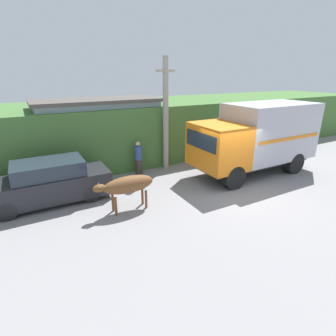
{
  "coord_description": "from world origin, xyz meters",
  "views": [
    {
      "loc": [
        -7.27,
        -7.46,
        4.63
      ],
      "look_at": [
        -2.68,
        0.89,
        1.18
      ],
      "focal_mm": 28.0,
      "sensor_mm": 36.0,
      "label": 1
    }
  ],
  "objects_px": {
    "parked_suv": "(48,183)",
    "pedestrian_on_hill": "(138,157)",
    "utility_pole": "(166,114)",
    "cargo_truck": "(258,136)",
    "brown_cow": "(128,185)"
  },
  "relations": [
    {
      "from": "cargo_truck",
      "to": "parked_suv",
      "type": "relative_size",
      "value": 1.4
    },
    {
      "from": "parked_suv",
      "to": "cargo_truck",
      "type": "bearing_deg",
      "value": -10.48
    },
    {
      "from": "brown_cow",
      "to": "pedestrian_on_hill",
      "type": "height_order",
      "value": "pedestrian_on_hill"
    },
    {
      "from": "parked_suv",
      "to": "utility_pole",
      "type": "relative_size",
      "value": 0.83
    },
    {
      "from": "pedestrian_on_hill",
      "to": "utility_pole",
      "type": "relative_size",
      "value": 0.3
    },
    {
      "from": "cargo_truck",
      "to": "brown_cow",
      "type": "height_order",
      "value": "cargo_truck"
    },
    {
      "from": "cargo_truck",
      "to": "pedestrian_on_hill",
      "type": "xyz_separation_m",
      "value": [
        -5.12,
        2.47,
        -0.92
      ]
    },
    {
      "from": "pedestrian_on_hill",
      "to": "utility_pole",
      "type": "xyz_separation_m",
      "value": [
        1.59,
        0.2,
        1.9
      ]
    },
    {
      "from": "pedestrian_on_hill",
      "to": "parked_suv",
      "type": "bearing_deg",
      "value": -5.5
    },
    {
      "from": "parked_suv",
      "to": "utility_pole",
      "type": "distance_m",
      "value": 6.16
    },
    {
      "from": "parked_suv",
      "to": "pedestrian_on_hill",
      "type": "height_order",
      "value": "pedestrian_on_hill"
    },
    {
      "from": "pedestrian_on_hill",
      "to": "utility_pole",
      "type": "distance_m",
      "value": 2.49
    },
    {
      "from": "pedestrian_on_hill",
      "to": "utility_pole",
      "type": "height_order",
      "value": "utility_pole"
    },
    {
      "from": "utility_pole",
      "to": "cargo_truck",
      "type": "bearing_deg",
      "value": -37.16
    },
    {
      "from": "cargo_truck",
      "to": "brown_cow",
      "type": "relative_size",
      "value": 2.89
    }
  ]
}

